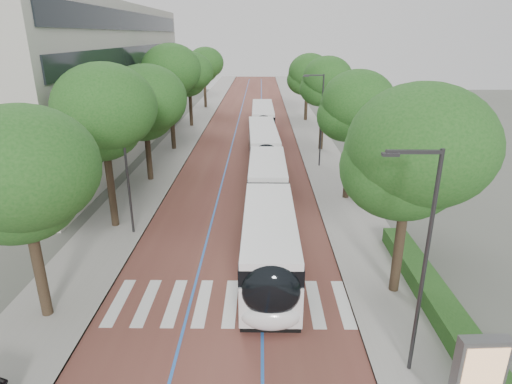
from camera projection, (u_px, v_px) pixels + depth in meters
ground at (224, 317)px, 18.09m from camera, size 160.00×160.00×0.00m
road at (249, 126)px, 55.61m from camera, size 11.00×140.00×0.02m
sidewalk_left at (192, 126)px, 55.67m from camera, size 4.00×140.00×0.12m
sidewalk_right at (307, 126)px, 55.51m from camera, size 4.00×140.00×0.12m
kerb_left at (206, 126)px, 55.65m from camera, size 0.20×140.00×0.14m
kerb_right at (292, 126)px, 55.53m from camera, size 0.20×140.00×0.14m
zebra_crossing at (231, 302)px, 19.02m from camera, size 10.55×3.60×0.01m
lane_line_left at (237, 126)px, 55.62m from camera, size 0.12×126.00×0.01m
lane_line_right at (261, 126)px, 55.59m from camera, size 0.12×126.00×0.01m
office_building at (48, 80)px, 42.14m from camera, size 18.11×40.00×14.00m
hedge at (442, 308)px, 17.81m from camera, size 1.20×14.00×0.80m
streetlight_near at (421, 250)px, 13.54m from camera, size 1.82×0.20×8.00m
streetlight_far at (320, 113)px, 36.99m from camera, size 1.82×0.20×8.00m
lamp_post_left at (127, 168)px, 24.23m from camera, size 0.14×0.14×8.00m
trees_left at (163, 89)px, 39.26m from camera, size 6.13×60.59×9.92m
trees_right at (335, 97)px, 35.58m from camera, size 5.99×47.82×8.96m
lead_bus at (268, 214)px, 24.35m from camera, size 2.61×18.41×3.20m
bus_queued_0 at (263, 146)px, 39.19m from camera, size 2.97×12.48×3.20m
bus_queued_1 at (263, 120)px, 51.23m from camera, size 2.65×12.42×3.20m
ad_panel at (477, 379)px, 12.55m from camera, size 1.49×0.60×3.05m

